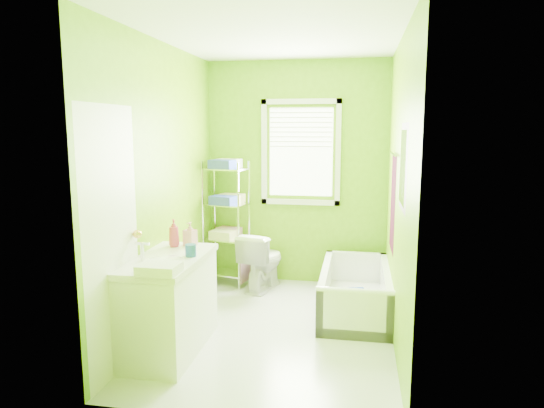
% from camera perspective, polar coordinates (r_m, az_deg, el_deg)
% --- Properties ---
extents(ground, '(2.90, 2.90, 0.00)m').
position_cam_1_polar(ground, '(4.62, 0.42, -14.43)').
color(ground, silver).
rests_on(ground, ground).
extents(room_envelope, '(2.14, 2.94, 2.62)m').
position_cam_1_polar(room_envelope, '(4.25, 0.45, 5.09)').
color(room_envelope, '#6AA407').
rests_on(room_envelope, ground).
extents(window, '(0.92, 0.05, 1.22)m').
position_cam_1_polar(window, '(5.65, 3.41, 6.72)').
color(window, white).
rests_on(window, ground).
extents(door, '(0.09, 0.80, 2.00)m').
position_cam_1_polar(door, '(3.73, -18.26, -4.42)').
color(door, white).
rests_on(door, ground).
extents(right_wall_decor, '(0.04, 1.48, 1.17)m').
position_cam_1_polar(right_wall_decor, '(4.20, 14.45, 1.66)').
color(right_wall_decor, '#3C0619').
rests_on(right_wall_decor, ground).
extents(bathtub, '(0.67, 1.44, 0.47)m').
position_cam_1_polar(bathtub, '(5.01, 9.72, -10.83)').
color(bathtub, white).
rests_on(bathtub, ground).
extents(toilet, '(0.52, 0.73, 0.67)m').
position_cam_1_polar(toilet, '(5.57, -1.13, -6.65)').
color(toilet, white).
rests_on(toilet, ground).
extents(vanity, '(0.54, 1.07, 1.04)m').
position_cam_1_polar(vanity, '(4.15, -12.04, -11.08)').
color(vanity, white).
rests_on(vanity, ground).
extents(wire_shelf_unit, '(0.54, 0.45, 1.48)m').
position_cam_1_polar(wire_shelf_unit, '(5.65, -5.28, -0.65)').
color(wire_shelf_unit, silver).
rests_on(wire_shelf_unit, ground).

